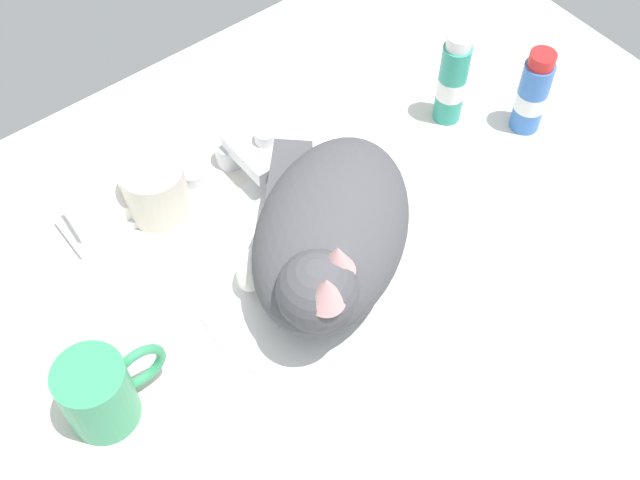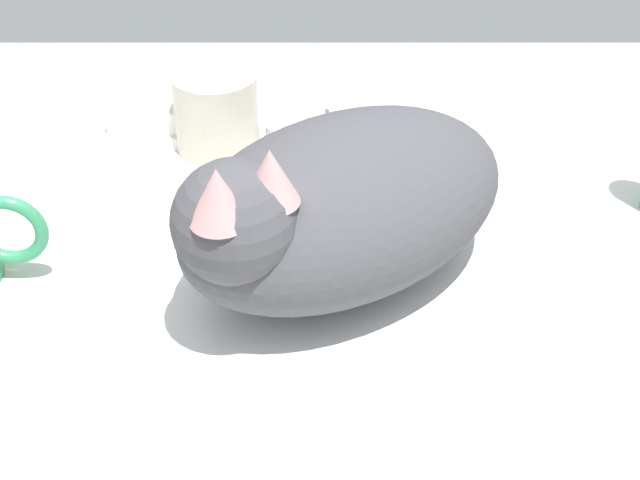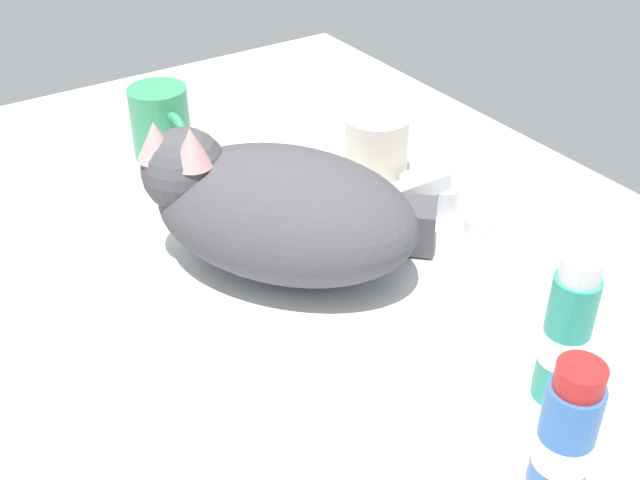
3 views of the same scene
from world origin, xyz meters
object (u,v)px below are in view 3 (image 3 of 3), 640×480
object	(u,v)px
rinse_cup	(376,145)
mouthwash_bottle	(565,438)
coffee_mug	(162,123)
faucet	(435,197)
toothpaste_bottle	(566,335)
soap_bar	(360,130)
cat	(276,208)

from	to	relation	value
rinse_cup	mouthwash_bottle	xyz separation A→B (cm)	(44.35, -17.39, 1.93)
coffee_mug	mouthwash_bottle	size ratio (longest dim) A/B	0.94
faucet	toothpaste_bottle	world-z (taller)	toothpaste_bottle
faucet	coffee_mug	bearing A→B (deg)	-146.85
coffee_mug	toothpaste_bottle	world-z (taller)	toothpaste_bottle
coffee_mug	rinse_cup	xyz separation A→B (cm)	(17.78, 19.03, -0.77)
rinse_cup	soap_bar	distance (cm)	7.03
faucet	rinse_cup	distance (cm)	11.10
toothpaste_bottle	rinse_cup	bearing A→B (deg)	165.11
faucet	cat	xyz separation A→B (cm)	(-0.93, -19.27, 4.66)
cat	toothpaste_bottle	world-z (taller)	cat
coffee_mug	toothpaste_bottle	xyz separation A→B (cm)	(55.34, 9.05, 1.84)
faucet	mouthwash_bottle	bearing A→B (deg)	-27.22
rinse_cup	toothpaste_bottle	bearing A→B (deg)	-14.89
faucet	rinse_cup	world-z (taller)	rinse_cup
cat	mouthwash_bottle	size ratio (longest dim) A/B	2.52
rinse_cup	soap_bar	size ratio (longest dim) A/B	1.09
soap_bar	coffee_mug	bearing A→B (deg)	-117.82
coffee_mug	mouthwash_bottle	bearing A→B (deg)	1.52
coffee_mug	rinse_cup	world-z (taller)	coffee_mug
toothpaste_bottle	mouthwash_bottle	bearing A→B (deg)	-47.48
toothpaste_bottle	coffee_mug	bearing A→B (deg)	-170.72
rinse_cup	mouthwash_bottle	distance (cm)	47.67
faucet	coffee_mug	distance (cm)	34.45
cat	mouthwash_bottle	bearing A→B (deg)	3.54
cat	toothpaste_bottle	size ratio (longest dim) A/B	2.26
faucet	mouthwash_bottle	world-z (taller)	mouthwash_bottle
coffee_mug	mouthwash_bottle	world-z (taller)	mouthwash_bottle
faucet	soap_bar	distance (cm)	17.68
mouthwash_bottle	coffee_mug	bearing A→B (deg)	-178.48
rinse_cup	soap_bar	world-z (taller)	rinse_cup
faucet	mouthwash_bottle	xyz separation A→B (cm)	(33.35, -17.15, 3.38)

